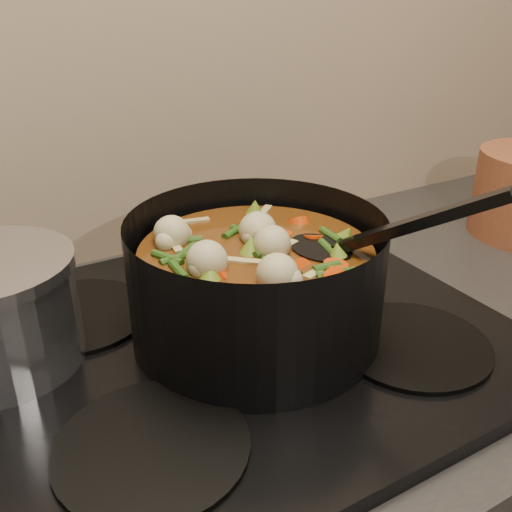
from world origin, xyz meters
TOP-DOWN VIEW (x-y plane):
  - stovetop at (0.00, 1.93)m, footprint 0.62×0.54m
  - stockpot at (0.02, 1.92)m, footprint 0.36×0.39m

SIDE VIEW (x-z plane):
  - stovetop at x=0.00m, z-range 0.91..0.93m
  - stockpot at x=0.02m, z-range 0.89..1.11m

